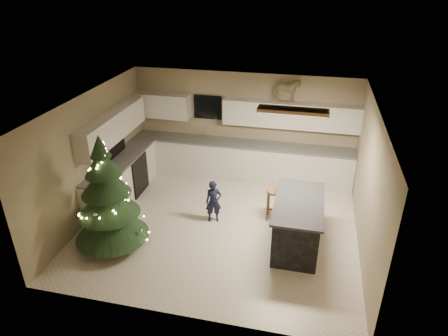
{
  "coord_description": "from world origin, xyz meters",
  "views": [
    {
      "loc": [
        1.61,
        -6.7,
        4.79
      ],
      "look_at": [
        0.0,
        0.35,
        1.15
      ],
      "focal_mm": 32.0,
      "sensor_mm": 36.0,
      "label": 1
    }
  ],
  "objects": [
    {
      "name": "room_shell",
      "position": [
        0.02,
        0.0,
        1.75
      ],
      "size": [
        5.52,
        5.02,
        2.61
      ],
      "color": "tan",
      "rests_on": "ground_plane"
    },
    {
      "name": "ground_plane",
      "position": [
        0.0,
        0.0,
        0.0
      ],
      "size": [
        5.5,
        5.5,
        0.0
      ],
      "primitive_type": "plane",
      "color": "beige"
    },
    {
      "name": "island",
      "position": [
        1.57,
        -0.31,
        0.48
      ],
      "size": [
        0.9,
        1.7,
        0.95
      ],
      "color": "black",
      "rests_on": "ground_plane"
    },
    {
      "name": "toddler",
      "position": [
        -0.17,
        0.13,
        0.46
      ],
      "size": [
        0.39,
        0.32,
        0.92
      ],
      "primitive_type": "imported",
      "rotation": [
        0.0,
        0.0,
        0.35
      ],
      "color": "black",
      "rests_on": "ground_plane"
    },
    {
      "name": "cabinetry",
      "position": [
        -0.91,
        1.65,
        0.76
      ],
      "size": [
        5.5,
        3.2,
        2.0
      ],
      "color": "silver",
      "rests_on": "ground_plane"
    },
    {
      "name": "rocking_horse",
      "position": [
        1.01,
        2.33,
        2.29
      ],
      "size": [
        0.66,
        0.36,
        0.55
      ],
      "rotation": [
        0.0,
        0.0,
        1.69
      ],
      "color": "olive",
      "rests_on": "cabinetry"
    },
    {
      "name": "bar_stool",
      "position": [
        1.05,
        0.49,
        0.52
      ],
      "size": [
        0.36,
        0.36,
        0.7
      ],
      "rotation": [
        0.0,
        0.0,
        0.34
      ],
      "color": "olive",
      "rests_on": "ground_plane"
    },
    {
      "name": "christmas_tree",
      "position": [
        -1.85,
        -1.09,
        0.93
      ],
      "size": [
        1.42,
        1.38,
        2.28
      ],
      "rotation": [
        0.0,
        0.0,
        -0.18
      ],
      "color": "#3F2816",
      "rests_on": "ground_plane"
    }
  ]
}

